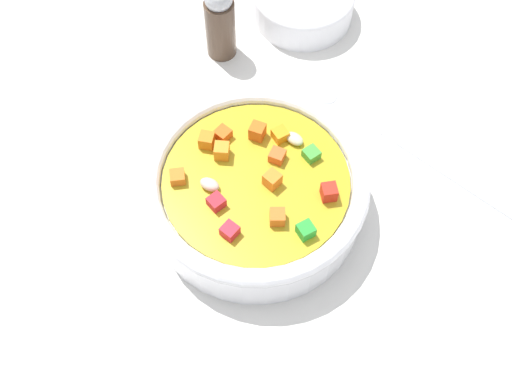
{
  "coord_description": "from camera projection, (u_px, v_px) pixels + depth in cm",
  "views": [
    {
      "loc": [
        19.84,
        16.83,
        48.06
      ],
      "look_at": [
        0.0,
        0.0,
        2.43
      ],
      "focal_mm": 42.92,
      "sensor_mm": 36.0,
      "label": 1
    }
  ],
  "objects": [
    {
      "name": "side_bowl_small",
      "position": [
        303.0,
        2.0,
        0.65
      ],
      "size": [
        10.7,
        10.7,
        4.38
      ],
      "color": "white",
      "rests_on": "ground_plane"
    },
    {
      "name": "soup_bowl_main",
      "position": [
        256.0,
        190.0,
        0.52
      ],
      "size": [
        19.03,
        19.03,
        5.86
      ],
      "color": "white",
      "rests_on": "ground_plane"
    },
    {
      "name": "ground_plane",
      "position": [
        256.0,
        211.0,
        0.56
      ],
      "size": [
        140.0,
        140.0,
        2.0
      ],
      "primitive_type": "cube",
      "color": "silver"
    },
    {
      "name": "pepper_shaker",
      "position": [
        220.0,
        21.0,
        0.6
      ],
      "size": [
        3.03,
        3.03,
        8.53
      ],
      "color": "#4C3828",
      "rests_on": "ground_plane"
    },
    {
      "name": "spoon",
      "position": [
        374.0,
        125.0,
        0.59
      ],
      "size": [
        2.53,
        23.35,
        0.75
      ],
      "rotation": [
        0.0,
        0.0,
        4.7
      ],
      "color": "silver",
      "rests_on": "ground_plane"
    }
  ]
}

